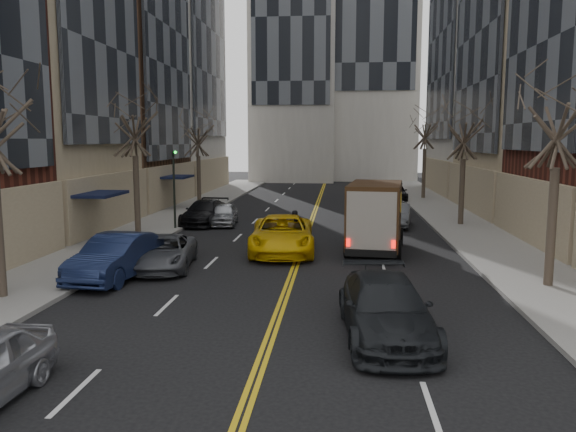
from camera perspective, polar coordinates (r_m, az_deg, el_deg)
name	(u,v)px	position (r m, az deg, el deg)	size (l,w,h in m)	color
sidewalk_left	(174,217)	(37.17, -11.55, -0.07)	(4.00, 66.00, 0.15)	slate
sidewalk_right	(457,220)	(36.32, 16.78, -0.42)	(4.00, 66.00, 0.15)	slate
tree_lf_mid	(134,109)	(30.18, -15.41, 10.46)	(3.20, 3.20, 8.91)	#382D23
tree_lf_far	(198,126)	(42.57, -9.15, 8.99)	(3.20, 3.20, 8.12)	#382D23
tree_rt_near	(560,95)	(20.55, 25.90, 10.98)	(3.20, 3.20, 8.71)	#382D23
tree_rt_mid	(465,120)	(34.00, 17.52, 9.32)	(3.20, 3.20, 8.32)	#382D23
tree_rt_far	(426,119)	(48.79, 13.80, 9.54)	(3.20, 3.20, 9.11)	#382D23
traffic_signal	(174,180)	(31.66, -11.51, 3.60)	(0.29, 0.26, 4.70)	black
ups_truck	(376,217)	(25.39, 8.90, -0.12)	(2.91, 5.99, 3.16)	black
observer_sedan	(386,308)	(14.67, 9.88, -9.24)	(2.52, 5.41, 1.53)	black
taxi	(282,235)	(25.04, -0.60, -1.90)	(2.75, 5.96, 1.66)	#D8A909
pedestrian	(296,227)	(27.19, 0.79, -1.14)	(0.60, 0.39, 1.65)	black
parked_lf_b	(117,257)	(21.31, -17.01, -4.00)	(1.71, 4.91, 1.62)	#121B3A
parked_lf_c	(164,252)	(22.55, -12.48, -3.64)	(2.14, 4.63, 1.29)	#4A4C51
parked_lf_d	(205,212)	(33.90, -8.46, 0.36)	(2.01, 4.95, 1.44)	black
parked_lf_e	(224,214)	(33.50, -6.53, 0.18)	(1.52, 3.78, 1.29)	#9FA2A6
parked_rt_a	(397,215)	(33.30, 11.04, 0.06)	(1.39, 3.98, 1.31)	#484B4F
parked_rt_b	(389,204)	(39.24, 10.18, 1.24)	(2.19, 4.76, 1.32)	#929699
parked_rt_c	(395,193)	(47.49, 10.79, 2.36)	(1.91, 4.70, 1.37)	black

